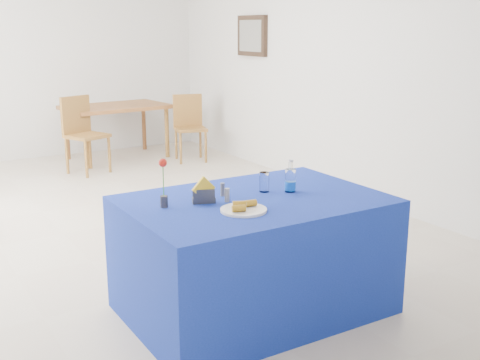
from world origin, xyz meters
The scene contains 16 objects.
floor centered at (0.00, 0.00, 0.00)m, with size 7.00×7.00×0.00m, color beige.
room_shell centered at (0.00, 0.00, 1.75)m, with size 7.00×7.00×7.00m.
picture_frame centered at (2.47, 1.60, 1.70)m, with size 0.06×0.64×0.52m, color black.
picture_art centered at (2.44, 1.60, 1.70)m, with size 0.02×0.52×0.40m, color #998C66.
plate centered at (-0.09, -2.34, 0.77)m, with size 0.27×0.27×0.01m, color silver.
drinking_glass centered at (0.25, -2.04, 0.82)m, with size 0.06×0.06×0.13m, color silver.
salt_shaker centered at (-0.08, -2.12, 0.80)m, with size 0.03×0.03×0.09m, color slate.
pepper_shaker centered at (-0.03, -1.99, 0.80)m, with size 0.03×0.03×0.09m, color slate.
blue_table centered at (0.11, -2.14, 0.38)m, with size 1.60×1.10×0.76m.
water_bottle centered at (0.40, -2.13, 0.83)m, with size 0.07×0.07×0.21m.
napkin_holder centered at (-0.21, -2.07, 0.81)m, with size 0.16×0.10×0.17m.
rose_vase centered at (-0.46, -2.02, 0.90)m, with size 0.05×0.05×0.30m.
oak_table centered at (1.02, 2.85, 0.68)m, with size 1.46×1.01×0.76m.
chair_bg_left centered at (0.35, 2.26, 0.56)m, with size 0.57×0.57×0.97m.
chair_bg_right centered at (1.84, 2.24, 0.52)m, with size 0.50×0.50×0.91m.
banana_pieces centered at (-0.09, -2.34, 0.79)m, with size 0.20×0.14×0.04m.
Camera 1 is at (-1.86, -5.20, 1.80)m, focal length 45.00 mm.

